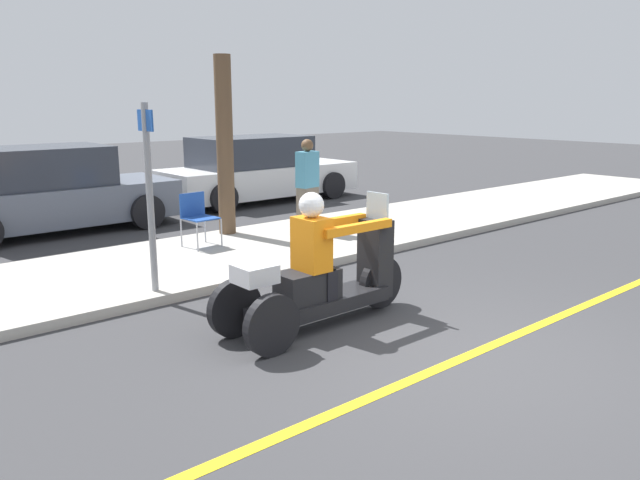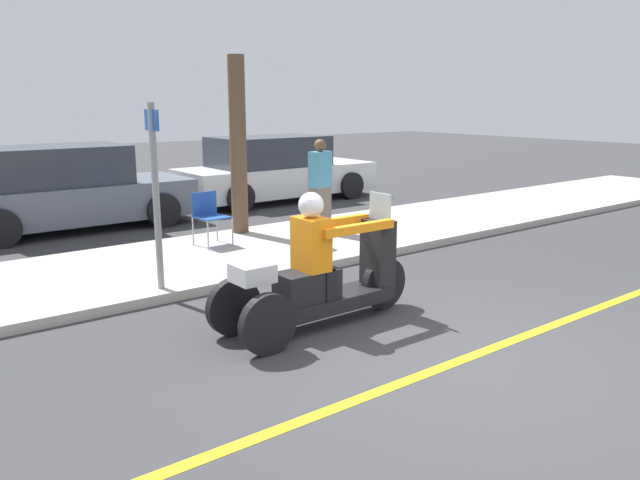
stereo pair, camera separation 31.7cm
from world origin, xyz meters
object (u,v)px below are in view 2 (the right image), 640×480
object	(u,v)px
folding_chair_set_back	(209,213)
parked_car_lot_center	(275,171)
motorcycle_trike	(320,279)
street_sign	(156,190)
parked_car_lot_far	(67,190)
spectator_by_tree	(320,187)
tree_trunk	(238,146)

from	to	relation	value
folding_chair_set_back	parked_car_lot_center	size ratio (longest dim) A/B	0.17
motorcycle_trike	street_sign	world-z (taller)	street_sign
parked_car_lot_center	parked_car_lot_far	bearing A→B (deg)	-174.86
spectator_by_tree	folding_chair_set_back	distance (m)	2.03
folding_chair_set_back	parked_car_lot_far	world-z (taller)	parked_car_lot_far
parked_car_lot_far	motorcycle_trike	bearing A→B (deg)	-84.96
spectator_by_tree	parked_car_lot_far	distance (m)	4.70
folding_chair_set_back	parked_car_lot_center	xyz separation A→B (m)	(3.63, 3.59, 0.09)
parked_car_lot_center	motorcycle_trike	bearing A→B (deg)	-120.39
parked_car_lot_far	tree_trunk	bearing A→B (deg)	-51.81
parked_car_lot_center	folding_chair_set_back	bearing A→B (deg)	-135.27
spectator_by_tree	tree_trunk	xyz separation A→B (m)	(-1.14, 0.76, 0.71)
folding_chair_set_back	street_sign	xyz separation A→B (m)	(-1.57, -1.73, 0.69)
folding_chair_set_back	parked_car_lot_far	size ratio (longest dim) A/B	0.19
tree_trunk	folding_chair_set_back	bearing A→B (deg)	-149.47
spectator_by_tree	tree_trunk	world-z (taller)	tree_trunk
folding_chair_set_back	tree_trunk	xyz separation A→B (m)	(0.86, 0.51, 0.97)
folding_chair_set_back	motorcycle_trike	bearing A→B (deg)	-99.71
street_sign	tree_trunk	bearing A→B (deg)	42.68
parked_car_lot_center	tree_trunk	size ratio (longest dim) A/B	1.61
parked_car_lot_center	tree_trunk	distance (m)	4.24
motorcycle_trike	folding_chair_set_back	world-z (taller)	motorcycle_trike
folding_chair_set_back	parked_car_lot_far	bearing A→B (deg)	111.25
spectator_by_tree	parked_car_lot_center	xyz separation A→B (m)	(1.63, 3.85, -0.17)
spectator_by_tree	tree_trunk	distance (m)	1.55
spectator_by_tree	street_sign	xyz separation A→B (m)	(-3.57, -1.47, 0.44)
parked_car_lot_far	street_sign	xyz separation A→B (m)	(-0.34, -4.89, 0.60)
tree_trunk	street_sign	world-z (taller)	tree_trunk
folding_chair_set_back	tree_trunk	size ratio (longest dim) A/B	0.28
motorcycle_trike	spectator_by_tree	world-z (taller)	spectator_by_tree
tree_trunk	street_sign	distance (m)	3.31
folding_chair_set_back	spectator_by_tree	bearing A→B (deg)	-7.37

